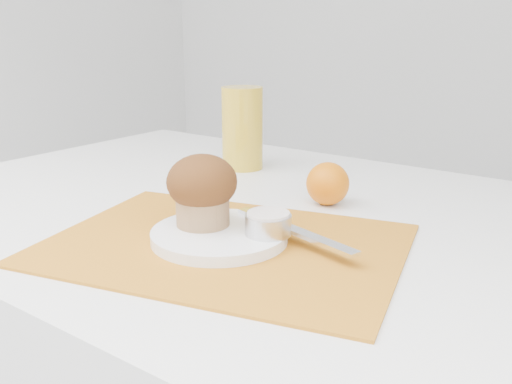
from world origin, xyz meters
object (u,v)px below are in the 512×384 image
Objects in this scene: juice_glass at (242,128)px; muffin at (202,189)px; plate at (219,235)px; orange at (328,184)px.

muffin is at bearing -60.43° from juice_glass.
juice_glass is (-0.22, 0.34, 0.07)m from plate.
juice_glass is 0.38m from muffin.
muffin is at bearing 173.12° from plate.
juice_glass is at bearing 123.15° from plate.
juice_glass reaches higher than orange.
orange is 0.23m from muffin.
juice_glass reaches higher than muffin.
muffin reaches higher than orange.
orange is 0.71× the size of muffin.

